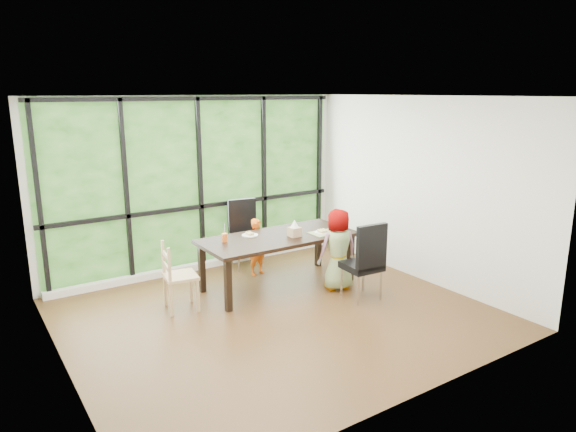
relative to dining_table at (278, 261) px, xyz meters
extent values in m
plane|color=black|center=(-0.56, -0.83, -0.38)|extent=(5.00, 5.00, 0.00)
plane|color=silver|center=(-0.56, 1.42, 0.98)|extent=(5.00, 0.00, 5.00)
cube|color=#1C4714|center=(-0.56, 1.40, 0.98)|extent=(4.80, 0.02, 2.65)
cube|color=silver|center=(-0.56, 1.32, -0.33)|extent=(4.80, 0.12, 0.10)
cube|color=black|center=(0.00, 0.00, 0.00)|extent=(2.25, 1.04, 0.75)
cube|color=black|center=(0.02, 0.98, 0.17)|extent=(0.54, 0.54, 1.08)
cube|color=black|center=(0.69, -1.02, 0.17)|extent=(0.49, 0.49, 1.08)
cube|color=tan|center=(-1.49, 0.00, 0.08)|extent=(0.46, 0.48, 0.90)
imported|color=#E55C10|center=(0.00, 0.60, 0.06)|extent=(0.36, 0.29, 0.88)
imported|color=slate|center=(0.66, -0.56, 0.21)|extent=(0.64, 0.48, 1.17)
cube|color=tan|center=(0.65, -0.23, 0.38)|extent=(0.41, 0.30, 0.01)
cylinder|color=white|center=(-0.33, 0.24, 0.38)|extent=(0.23, 0.23, 0.01)
cylinder|color=white|center=(0.63, -0.22, 0.38)|extent=(0.24, 0.24, 0.02)
cylinder|color=#DB5919|center=(-0.77, 0.17, 0.43)|extent=(0.07, 0.07, 0.12)
cylinder|color=green|center=(0.95, -0.28, 0.44)|extent=(0.09, 0.09, 0.14)
cylinder|color=white|center=(1.05, 0.02, 0.41)|extent=(0.07, 0.07, 0.07)
cube|color=tan|center=(0.18, -0.14, 0.44)|extent=(0.15, 0.15, 0.13)
cylinder|color=white|center=(-0.77, 0.17, 0.53)|extent=(0.01, 0.04, 0.20)
cylinder|color=pink|center=(0.95, -0.28, 0.55)|extent=(0.01, 0.04, 0.20)
cone|color=white|center=(0.18, -0.14, 0.56)|extent=(0.12, 0.12, 0.11)
camera|label=1|loc=(-3.82, -5.99, 2.39)|focal=32.34mm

